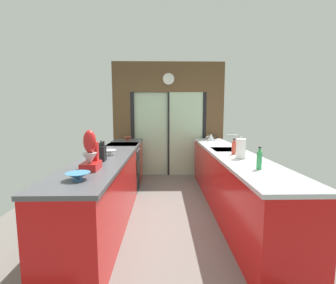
# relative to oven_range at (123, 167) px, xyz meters

# --- Properties ---
(ground_plane) EXTENTS (5.04, 7.60, 0.02)m
(ground_plane) POSITION_rel_oven_range_xyz_m (0.91, -0.65, -0.47)
(ground_plane) COLOR slate
(back_wall_unit) EXTENTS (2.64, 0.12, 2.70)m
(back_wall_unit) POSITION_rel_oven_range_xyz_m (0.91, 1.15, 1.07)
(back_wall_unit) COLOR brown
(back_wall_unit) RESTS_ON ground_plane
(left_counter_run) EXTENTS (0.62, 3.80, 0.92)m
(left_counter_run) POSITION_rel_oven_range_xyz_m (-0.00, -1.12, 0.01)
(left_counter_run) COLOR red
(left_counter_run) RESTS_ON ground_plane
(right_counter_run) EXTENTS (0.62, 3.80, 0.92)m
(right_counter_run) POSITION_rel_oven_range_xyz_m (1.82, -0.95, 0.01)
(right_counter_run) COLOR red
(right_counter_run) RESTS_ON ground_plane
(sink_faucet) EXTENTS (0.19, 0.02, 0.24)m
(sink_faucet) POSITION_rel_oven_range_xyz_m (1.96, -0.70, 0.63)
(sink_faucet) COLOR #B7BABC
(sink_faucet) RESTS_ON right_counter_run
(oven_range) EXTENTS (0.60, 0.60, 0.92)m
(oven_range) POSITION_rel_oven_range_xyz_m (0.00, 0.00, 0.00)
(oven_range) COLOR black
(oven_range) RESTS_ON ground_plane
(mixing_bowl_near) EXTENTS (0.22, 0.22, 0.07)m
(mixing_bowl_near) POSITION_rel_oven_range_xyz_m (0.02, -2.44, 0.50)
(mixing_bowl_near) COLOR teal
(mixing_bowl_near) RESTS_ON left_counter_run
(mixing_bowl_mid) EXTENTS (0.19, 0.19, 0.07)m
(mixing_bowl_mid) POSITION_rel_oven_range_xyz_m (0.02, -1.20, 0.50)
(mixing_bowl_mid) COLOR silver
(mixing_bowl_mid) RESTS_ON left_counter_run
(mixing_bowl_far) EXTENTS (0.19, 0.19, 0.08)m
(mixing_bowl_far) POSITION_rel_oven_range_xyz_m (0.02, 0.55, 0.51)
(mixing_bowl_far) COLOR #BC4C38
(mixing_bowl_far) RESTS_ON left_counter_run
(knife_block) EXTENTS (0.08, 0.14, 0.25)m
(knife_block) POSITION_rel_oven_range_xyz_m (0.02, -1.60, 0.56)
(knife_block) COLOR black
(knife_block) RESTS_ON left_counter_run
(stand_mixer) EXTENTS (0.17, 0.27, 0.42)m
(stand_mixer) POSITION_rel_oven_range_xyz_m (0.02, -2.06, 0.63)
(stand_mixer) COLOR red
(stand_mixer) RESTS_ON left_counter_run
(kettle) EXTENTS (0.25, 0.18, 0.18)m
(kettle) POSITION_rel_oven_range_xyz_m (1.80, 0.45, 0.54)
(kettle) COLOR #B7BABC
(kettle) RESTS_ON right_counter_run
(soap_bottle_near) EXTENTS (0.05, 0.05, 0.24)m
(soap_bottle_near) POSITION_rel_oven_range_xyz_m (1.80, -2.07, 0.57)
(soap_bottle_near) COLOR #339E56
(soap_bottle_near) RESTS_ON right_counter_run
(soap_bottle_far) EXTENTS (0.06, 0.06, 0.23)m
(soap_bottle_far) POSITION_rel_oven_range_xyz_m (1.80, -1.18, 0.56)
(soap_bottle_far) COLOR #B23D2D
(soap_bottle_far) RESTS_ON right_counter_run
(paper_towel_roll) EXTENTS (0.14, 0.14, 0.29)m
(paper_towel_roll) POSITION_rel_oven_range_xyz_m (1.80, -1.48, 0.59)
(paper_towel_roll) COLOR #B7BABC
(paper_towel_roll) RESTS_ON right_counter_run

